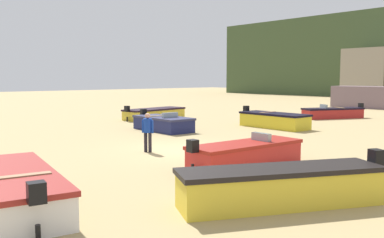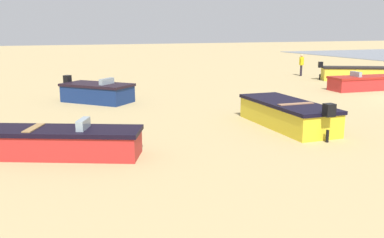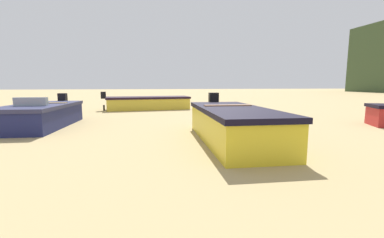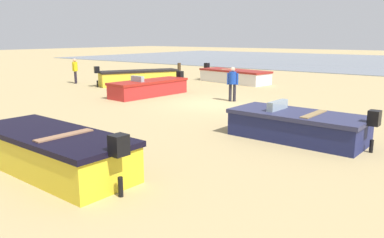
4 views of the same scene
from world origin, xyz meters
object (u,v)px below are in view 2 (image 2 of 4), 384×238
object	(u,v)px
boat_red_0	(366,83)
boat_yellow_3	(359,74)
boat_red_1	(55,142)
boat_yellow_7	(287,114)
beach_walker_distant	(301,63)
boat_navy_5	(97,93)

from	to	relation	value
boat_red_0	boat_yellow_3	bearing A→B (deg)	-34.19
boat_red_1	boat_yellow_7	xyz separation A→B (m)	(0.68, -8.09, 0.05)
boat_yellow_3	beach_walker_distant	distance (m)	4.36
boat_yellow_7	beach_walker_distant	distance (m)	17.31
boat_yellow_3	boat_navy_5	world-z (taller)	boat_yellow_3
boat_red_0	boat_red_1	size ratio (longest dim) A/B	0.97
boat_red_0	boat_navy_5	world-z (taller)	boat_navy_5
beach_walker_distant	boat_yellow_7	bearing A→B (deg)	-175.84
boat_yellow_3	boat_navy_5	distance (m)	18.16
boat_red_0	boat_navy_5	size ratio (longest dim) A/B	1.34
boat_red_1	boat_navy_5	xyz separation A→B (m)	(8.47, -2.57, 0.05)
beach_walker_distant	boat_red_0	bearing A→B (deg)	-145.32
boat_navy_5	boat_yellow_7	xyz separation A→B (m)	(-7.79, -5.52, -0.00)
boat_red_1	boat_navy_5	world-z (taller)	boat_navy_5
boat_red_1	boat_navy_5	bearing A→B (deg)	-172.39
boat_red_0	boat_yellow_3	xyz separation A→B (m)	(3.66, -2.89, 0.06)
boat_yellow_7	beach_walker_distant	bearing A→B (deg)	54.07
boat_red_0	boat_navy_5	distance (m)	15.25
boat_yellow_3	beach_walker_distant	bearing A→B (deg)	-126.55
boat_red_1	beach_walker_distant	bearing A→B (deg)	152.03
boat_red_1	boat_yellow_3	world-z (taller)	boat_yellow_3
boat_yellow_7	beach_walker_distant	size ratio (longest dim) A/B	2.90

